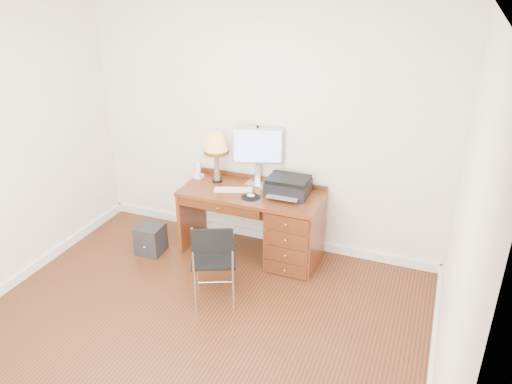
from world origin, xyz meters
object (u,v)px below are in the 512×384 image
at_px(equipment_box, 151,239).
at_px(chair, 211,255).
at_px(printer, 288,186).
at_px(leg_lamp, 216,147).
at_px(desk, 280,225).
at_px(monitor, 258,149).
at_px(phone, 199,173).

bearing_deg(equipment_box, chair, -31.37).
distance_m(printer, equipment_box, 1.66).
distance_m(leg_lamp, equipment_box, 1.27).
bearing_deg(desk, printer, 50.21).
distance_m(monitor, printer, 0.52).
bearing_deg(monitor, leg_lamp, 176.70).
xyz_separation_m(monitor, printer, (0.39, -0.15, -0.30)).
relative_size(desk, leg_lamp, 2.71).
xyz_separation_m(leg_lamp, equipment_box, (-0.60, -0.51, -0.99)).
xyz_separation_m(desk, printer, (0.06, 0.07, 0.43)).
xyz_separation_m(monitor, chair, (-0.00, -1.20, -0.62)).
bearing_deg(chair, desk, 46.86).
relative_size(desk, monitor, 2.37).
height_order(chair, equipment_box, chair).
bearing_deg(equipment_box, phone, 52.46).
relative_size(chair, equipment_box, 2.68).
bearing_deg(leg_lamp, monitor, 14.45).
bearing_deg(monitor, equipment_box, -166.88).
bearing_deg(desk, equipment_box, -163.89).
distance_m(printer, chair, 1.16).
bearing_deg(desk, leg_lamp, 171.79).
xyz_separation_m(printer, chair, (-0.40, -1.04, -0.32)).
height_order(desk, printer, printer).
bearing_deg(phone, equipment_box, -117.43).
xyz_separation_m(printer, leg_lamp, (-0.84, 0.04, 0.31)).
distance_m(desk, printer, 0.44).
xyz_separation_m(desk, monitor, (-0.33, 0.23, 0.74)).
distance_m(desk, equipment_box, 1.45).
xyz_separation_m(leg_lamp, chair, (0.44, -1.08, -0.63)).
height_order(monitor, leg_lamp, monitor).
distance_m(chair, equipment_box, 1.24).
bearing_deg(printer, monitor, 158.17).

